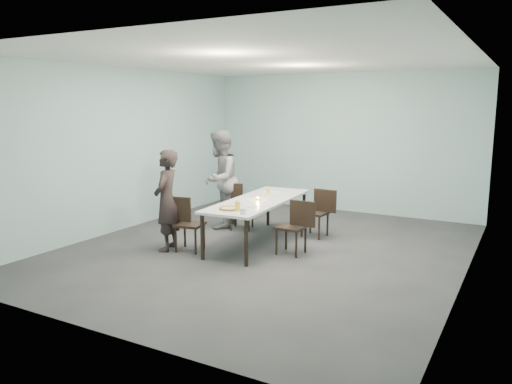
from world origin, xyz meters
The scene contains 16 objects.
ground centered at (0.00, 0.00, 0.00)m, with size 7.00×7.00×0.00m, color #333335.
room_shell centered at (0.00, 0.00, 2.03)m, with size 6.02×7.02×3.01m.
table centered at (-0.29, 0.28, 0.69)m, with size 1.07×2.65×0.75m.
chair_near_left centered at (-1.12, -0.67, 0.50)m, with size 0.64×0.50×0.87m.
chair_far_left centered at (-1.11, 0.94, 0.50)m, with size 0.65×0.53×0.87m.
chair_near_right centered at (0.54, -0.03, 0.50)m, with size 0.61×0.43×0.87m.
chair_far_right centered at (0.46, 1.13, 0.50)m, with size 0.63×0.45×0.87m.
diner_near centered at (-1.39, -0.79, 0.81)m, with size 0.59×0.39×1.63m, color black.
diner_far centered at (-1.48, 0.91, 0.93)m, with size 0.90×0.70×1.86m, color gray.
pizza centered at (-0.28, -0.66, 0.77)m, with size 0.34×0.34×0.04m.
side_plate centered at (-0.11, -0.30, 0.76)m, with size 0.18×0.18×0.01m, color white.
beer_glass centered at (-0.13, -0.68, 0.82)m, with size 0.08×0.08×0.15m, color gold.
water_tumbler centered at (0.06, -0.84, 0.80)m, with size 0.08×0.08×0.09m, color silver.
tealight centered at (-0.28, 0.22, 0.77)m, with size 0.06×0.06×0.05m.
amber_tumbler centered at (-0.44, 0.90, 0.79)m, with size 0.07×0.07×0.08m, color gold.
menu centered at (-0.45, 1.02, 0.75)m, with size 0.30×0.22×0.01m, color silver.
Camera 1 is at (3.67, -6.93, 2.33)m, focal length 35.00 mm.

